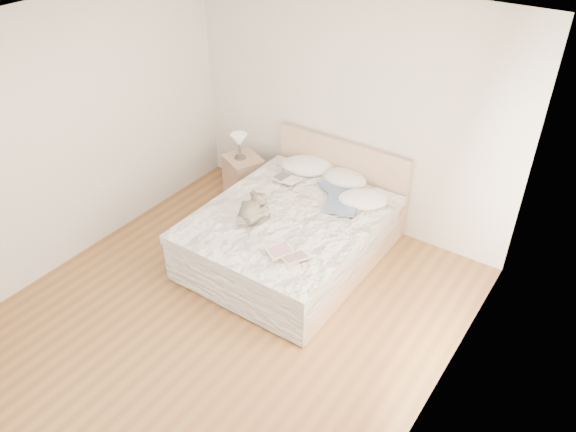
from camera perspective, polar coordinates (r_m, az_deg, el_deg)
The scene contains 16 objects.
floor at distance 5.57m, azimuth -6.43°, elevation -10.27°, with size 4.00×4.50×0.00m, color brown.
ceiling at distance 4.15m, azimuth -8.91°, elevation 17.24°, with size 4.00×4.50×0.00m, color white.
wall_back at distance 6.36m, azimuth 6.06°, elevation 10.60°, with size 4.00×0.02×2.70m, color silver.
wall_left at distance 6.10m, azimuth -21.94°, elevation 7.16°, with size 0.02×4.50×2.70m, color silver.
wall_right at distance 3.93m, azimuth 15.41°, elevation -7.65°, with size 0.02×4.50×2.70m, color silver.
window at distance 4.09m, azimuth 17.00°, elevation -4.16°, with size 0.02×1.30×1.10m, color white.
bed at distance 6.09m, azimuth 0.57°, elevation -1.74°, with size 1.72×2.14×1.00m.
nightstand at distance 7.15m, azimuth -4.47°, elevation 3.94°, with size 0.45×0.40×0.56m, color #9D7D61.
table_lamp at distance 6.90m, azimuth -4.98°, elevation 7.57°, with size 0.27×0.27×0.32m.
pillow_left at distance 6.66m, azimuth 2.02°, elevation 5.14°, with size 0.62×0.44×0.19m, color white.
pillow_middle at distance 6.44m, azimuth 5.74°, elevation 3.82°, with size 0.53×0.37×0.16m, color white.
pillow_right at distance 6.09m, azimuth 7.61°, elevation 1.71°, with size 0.52×0.37×0.16m, color white.
blouse at distance 6.05m, azimuth 5.63°, elevation 1.51°, with size 0.55×0.59×0.02m, color #3E5270, non-canonical shape.
photo_book at distance 6.41m, azimuth -0.06°, elevation 3.76°, with size 0.31×0.21×0.02m, color white.
childrens_book at distance 5.27m, azimuth -0.02°, elevation -3.94°, with size 0.36×0.24×0.02m, color beige.
teddy_bear at distance 5.76m, azimuth -3.88°, elevation -0.00°, with size 0.27×0.38×0.20m, color #5B5347, non-canonical shape.
Camera 1 is at (2.73, -2.89, 3.91)m, focal length 35.00 mm.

